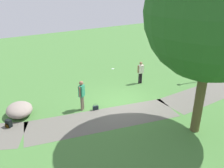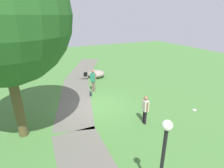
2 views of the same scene
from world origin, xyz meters
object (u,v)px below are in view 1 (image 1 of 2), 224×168
large_shade_tree (214,13)px  man_near_boulder (141,71)px  lawn_boulder (19,110)px  woman_with_handbag (82,93)px  frisbee_on_grass (113,69)px  handbag_on_grass (96,108)px  backpack_by_boulder (9,124)px  lamp_post (205,56)px

large_shade_tree → man_near_boulder: size_ratio=5.13×
lawn_boulder → woman_with_handbag: 3.44m
man_near_boulder → frisbee_on_grass: 3.79m
handbag_on_grass → backpack_by_boulder: size_ratio=0.85×
lawn_boulder → man_near_boulder: size_ratio=1.11×
large_shade_tree → backpack_by_boulder: 10.59m
woman_with_handbag → backpack_by_boulder: bearing=-7.2°
woman_with_handbag → handbag_on_grass: size_ratio=5.19×
lamp_post → large_shade_tree: bearing=34.0°
lawn_boulder → frisbee_on_grass: bearing=-157.7°
lawn_boulder → handbag_on_grass: size_ratio=5.32×
lawn_boulder → man_near_boulder: man_near_boulder is taller
handbag_on_grass → large_shade_tree: bearing=124.2°
lawn_boulder → frisbee_on_grass: 9.13m
woman_with_handbag → frisbee_on_grass: 7.25m
man_near_boulder → handbag_on_grass: (4.62, 1.55, -0.79)m
lamp_post → lawn_boulder: (12.26, -2.43, -1.59)m
lamp_post → lawn_boulder: lamp_post is taller
lawn_boulder → backpack_by_boulder: (0.75, 0.84, -0.15)m
frisbee_on_grass → large_shade_tree: bearing=79.8°
handbag_on_grass → frisbee_on_grass: (-4.74, -5.23, -0.13)m
lawn_boulder → large_shade_tree: bearing=137.3°
lawn_boulder → woman_with_handbag: (-3.10, 1.33, 0.68)m
man_near_boulder → frisbee_on_grass: man_near_boulder is taller
man_near_boulder → frisbee_on_grass: size_ratio=7.35×
lawn_boulder → backpack_by_boulder: bearing=48.5°
lamp_post → woman_with_handbag: 9.27m
handbag_on_grass → frisbee_on_grass: handbag_on_grass is taller
backpack_by_boulder → handbag_on_grass: bearing=168.4°
large_shade_tree → man_near_boulder: 7.69m
large_shade_tree → handbag_on_grass: (3.00, -4.42, -5.35)m
lamp_post → lawn_boulder: 12.60m
lamp_post → man_near_boulder: lamp_post is taller
woman_with_handbag → backpack_by_boulder: woman_with_handbag is taller
large_shade_tree → lamp_post: size_ratio=2.68×
handbag_on_grass → lamp_post: bearing=175.5°
woman_with_handbag → lamp_post: bearing=173.1°
lawn_boulder → backpack_by_boulder: size_ratio=4.50×
woman_with_handbag → man_near_boulder: bearing=-167.9°
lawn_boulder → handbag_on_grass: 4.11m
large_shade_tree → woman_with_handbag: bearing=-53.4°
handbag_on_grass → woman_with_handbag: bearing=-35.7°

